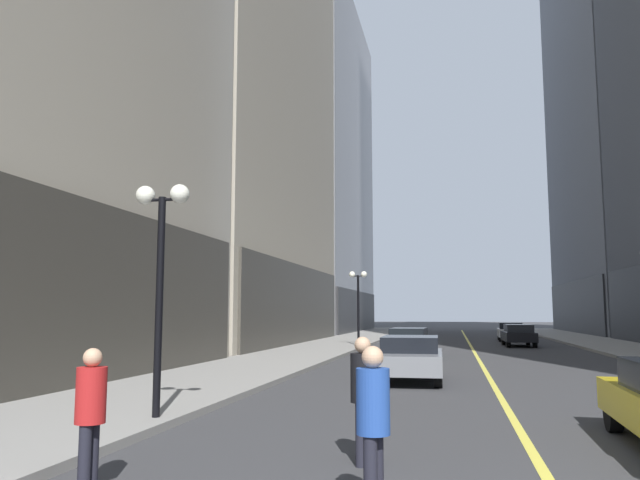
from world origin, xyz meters
TOP-DOWN VIEW (x-y plane):
  - ground_plane at (0.00, 35.00)m, footprint 200.00×200.00m
  - sidewalk_left at (-8.25, 35.00)m, footprint 4.50×78.00m
  - sidewalk_right at (8.25, 35.00)m, footprint 4.50×78.00m
  - lane_centre_stripe at (0.00, 35.00)m, footprint 0.16×70.00m
  - building_left_far at (-17.92, 60.00)m, footprint 15.04×26.00m
  - building_right_far at (17.59, 60.00)m, footprint 14.38×26.00m
  - car_grey at (-2.34, 15.49)m, footprint 1.94×4.23m
  - car_green at (-3.07, 25.61)m, footprint 1.94×4.35m
  - car_black at (2.82, 35.95)m, footprint 1.76×4.45m
  - car_white at (3.01, 43.18)m, footprint 1.94×4.33m
  - pedestrian_in_black_coat at (-2.31, 5.10)m, footprint 0.43×0.43m
  - pedestrian_in_red_jacket at (-5.14, 3.09)m, footprint 0.35×0.35m
  - pedestrian_in_blue_hoodie at (-1.90, 2.94)m, footprint 0.42×0.42m
  - street_lamp_left_near at (-6.40, 7.22)m, footprint 1.06×0.36m
  - street_lamp_left_far at (-6.40, 32.34)m, footprint 1.06×0.36m

SIDE VIEW (x-z plane):
  - ground_plane at x=0.00m, z-range 0.00..0.00m
  - lane_centre_stripe at x=0.00m, z-range 0.00..0.01m
  - sidewalk_left at x=-8.25m, z-range 0.00..0.15m
  - sidewalk_right at x=8.25m, z-range 0.00..0.15m
  - car_white at x=3.01m, z-range 0.06..1.38m
  - car_green at x=-3.07m, z-range 0.06..1.38m
  - car_black at x=2.82m, z-range 0.06..1.38m
  - car_grey at x=-2.34m, z-range 0.06..1.38m
  - pedestrian_in_red_jacket at x=-5.14m, z-range 0.13..1.76m
  - pedestrian_in_blue_hoodie at x=-1.90m, z-range 0.14..1.84m
  - pedestrian_in_black_coat at x=-2.31m, z-range 0.14..1.85m
  - street_lamp_left_near at x=-6.40m, z-range 1.04..5.47m
  - street_lamp_left_far at x=-6.40m, z-range 1.04..5.47m
  - building_left_far at x=-17.92m, z-range -0.06..34.93m
  - building_right_far at x=17.59m, z-range -0.08..64.69m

